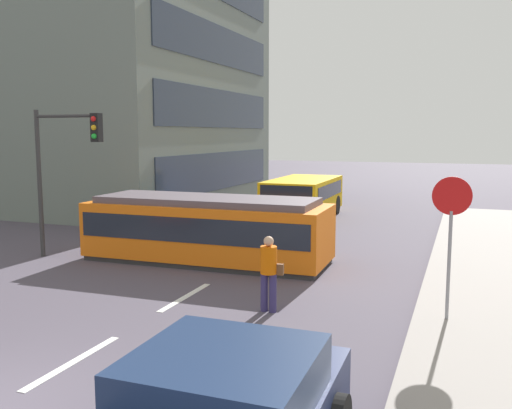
{
  "coord_description": "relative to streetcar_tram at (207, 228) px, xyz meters",
  "views": [
    {
      "loc": [
        6.09,
        -5.27,
        3.86
      ],
      "look_at": [
        0.55,
        9.28,
        1.85
      ],
      "focal_mm": 38.75,
      "sensor_mm": 36.0,
      "label": 1
    }
  ],
  "objects": [
    {
      "name": "parked_sedan_mid",
      "position": [
        -3.65,
        3.96,
        -0.39
      ],
      "size": [
        2.2,
        4.44,
        1.19
      ],
      "color": "navy",
      "rests_on": "ground"
    },
    {
      "name": "streetcar_tram",
      "position": [
        0.0,
        0.0,
        0.0
      ],
      "size": [
        7.41,
        2.69,
        1.96
      ],
      "color": "orange",
      "rests_on": "ground"
    },
    {
      "name": "city_bus",
      "position": [
        0.35,
        9.29,
        0.02
      ],
      "size": [
        2.58,
        5.39,
        1.81
      ],
      "color": "#E5AB0E",
      "rests_on": "ground"
    },
    {
      "name": "stop_sign",
      "position": [
        7.01,
        -3.42,
        1.18
      ],
      "size": [
        0.76,
        0.07,
        2.88
      ],
      "color": "gray",
      "rests_on": "sidewalk_curb_right"
    },
    {
      "name": "corner_building",
      "position": [
        -13.22,
        11.42,
        8.59
      ],
      "size": [
        16.94,
        15.25,
        19.2
      ],
      "color": "slate",
      "rests_on": "ground"
    },
    {
      "name": "ground_plane",
      "position": [
        1.15,
        0.41,
        -1.02
      ],
      "size": [
        120.0,
        120.0,
        0.0
      ],
      "primitive_type": "plane",
      "color": "#4C4553"
    },
    {
      "name": "lane_stripe_4",
      "position": [
        1.15,
        12.0,
        -1.01
      ],
      "size": [
        0.16,
        2.4,
        0.01
      ],
      "primitive_type": "cube",
      "color": "silver",
      "rests_on": "ground"
    },
    {
      "name": "pedestrian_crossing",
      "position": [
        3.36,
        -3.88,
        -0.07
      ],
      "size": [
        0.5,
        0.36,
        1.67
      ],
      "color": "navy",
      "rests_on": "ground"
    },
    {
      "name": "sidewalk_curb_right",
      "position": [
        7.95,
        -3.59,
        -0.95
      ],
      "size": [
        3.2,
        36.0,
        0.14
      ],
      "primitive_type": "cube",
      "color": "gray",
      "rests_on": "ground"
    },
    {
      "name": "lane_stripe_1",
      "position": [
        1.15,
        -7.59,
        -1.01
      ],
      "size": [
        0.16,
        2.4,
        0.01
      ],
      "primitive_type": "cube",
      "color": "silver",
      "rests_on": "ground"
    },
    {
      "name": "traffic_light_mast",
      "position": [
        -4.17,
        -1.27,
        2.19
      ],
      "size": [
        2.42,
        0.33,
        4.58
      ],
      "color": "#333333",
      "rests_on": "ground"
    },
    {
      "name": "lane_stripe_2",
      "position": [
        1.15,
        -3.59,
        -1.01
      ],
      "size": [
        0.16,
        2.4,
        0.01
      ],
      "primitive_type": "cube",
      "color": "silver",
      "rests_on": "ground"
    },
    {
      "name": "lane_stripe_3",
      "position": [
        1.15,
        6.0,
        -1.01
      ],
      "size": [
        0.16,
        2.4,
        0.01
      ],
      "primitive_type": "cube",
      "color": "silver",
      "rests_on": "ground"
    }
  ]
}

